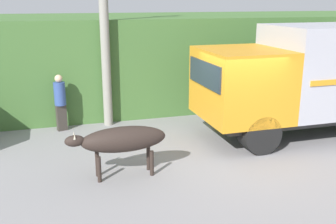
{
  "coord_description": "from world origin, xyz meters",
  "views": [
    {
      "loc": [
        -4.32,
        -8.58,
        3.83
      ],
      "look_at": [
        -1.66,
        0.18,
        1.21
      ],
      "focal_mm": 42.0,
      "sensor_mm": 36.0,
      "label": 1
    }
  ],
  "objects_px": {
    "cargo_truck": "(324,75)",
    "brown_cow": "(122,140)",
    "pedestrian_on_hill": "(60,100)",
    "utility_pole": "(104,17)"
  },
  "relations": [
    {
      "from": "brown_cow",
      "to": "pedestrian_on_hill",
      "type": "bearing_deg",
      "value": 93.85
    },
    {
      "from": "pedestrian_on_hill",
      "to": "utility_pole",
      "type": "xyz_separation_m",
      "value": [
        1.44,
        0.17,
        2.4
      ]
    },
    {
      "from": "pedestrian_on_hill",
      "to": "cargo_truck",
      "type": "bearing_deg",
      "value": 146.81
    },
    {
      "from": "cargo_truck",
      "to": "utility_pole",
      "type": "relative_size",
      "value": 1.09
    },
    {
      "from": "cargo_truck",
      "to": "utility_pole",
      "type": "bearing_deg",
      "value": 154.04
    },
    {
      "from": "cargo_truck",
      "to": "brown_cow",
      "type": "bearing_deg",
      "value": -170.26
    },
    {
      "from": "cargo_truck",
      "to": "brown_cow",
      "type": "height_order",
      "value": "cargo_truck"
    },
    {
      "from": "brown_cow",
      "to": "pedestrian_on_hill",
      "type": "distance_m",
      "value": 3.92
    },
    {
      "from": "brown_cow",
      "to": "utility_pole",
      "type": "bearing_deg",
      "value": 72.58
    },
    {
      "from": "cargo_truck",
      "to": "brown_cow",
      "type": "distance_m",
      "value": 6.38
    }
  ]
}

